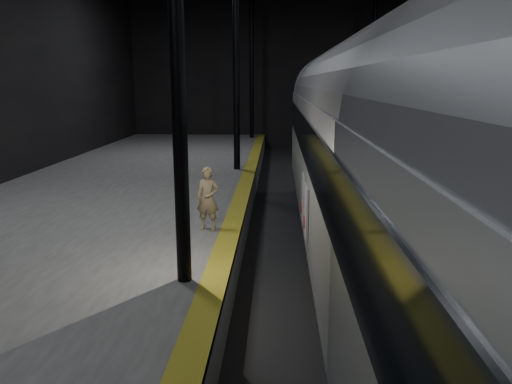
{
  "coord_description": "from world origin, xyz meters",
  "views": [
    {
      "loc": [
        -2.11,
        -12.56,
        4.57
      ],
      "look_at": [
        -2.61,
        -0.96,
        2.0
      ],
      "focal_mm": 35.0,
      "sensor_mm": 36.0,
      "label": 1
    }
  ],
  "objects": [
    {
      "name": "train",
      "position": [
        -0.0,
        -1.77,
        3.06
      ],
      "size": [
        3.07,
        20.54,
        5.49
      ],
      "color": "#A3A6AB",
      "rests_on": "ground"
    },
    {
      "name": "woman",
      "position": [
        -3.8,
        -0.77,
        1.78
      ],
      "size": [
        0.62,
        0.46,
        1.57
      ],
      "primitive_type": "imported",
      "rotation": [
        0.0,
        0.0,
        -0.16
      ],
      "color": "#927E59",
      "rests_on": "platform_left"
    },
    {
      "name": "track",
      "position": [
        0.0,
        0.0,
        0.07
      ],
      "size": [
        2.4,
        43.0,
        0.24
      ],
      "color": "#3F3328",
      "rests_on": "ground"
    },
    {
      "name": "tactile_strip",
      "position": [
        -3.25,
        0.0,
        1.0
      ],
      "size": [
        0.5,
        43.8,
        0.01
      ],
      "primitive_type": "cube",
      "color": "olive",
      "rests_on": "platform_left"
    },
    {
      "name": "ground",
      "position": [
        0.0,
        0.0,
        0.0
      ],
      "size": [
        44.0,
        44.0,
        0.0
      ],
      "primitive_type": "plane",
      "color": "black",
      "rests_on": "ground"
    },
    {
      "name": "platform_left",
      "position": [
        -7.5,
        0.0,
        0.5
      ],
      "size": [
        9.0,
        43.8,
        1.0
      ],
      "primitive_type": "cube",
      "color": "#4A4A48",
      "rests_on": "ground"
    }
  ]
}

